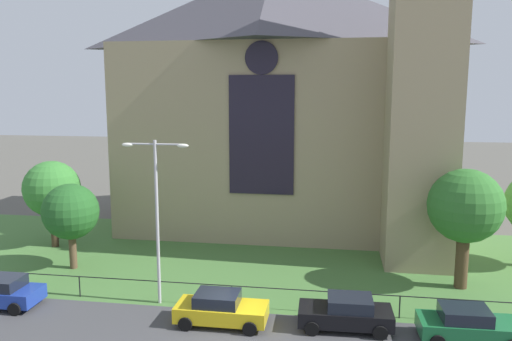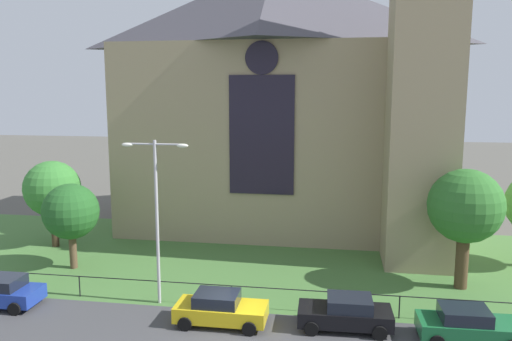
{
  "view_description": "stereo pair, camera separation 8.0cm",
  "coord_description": "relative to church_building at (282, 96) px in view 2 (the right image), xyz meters",
  "views": [
    {
      "loc": [
        4.32,
        -20.9,
        10.7
      ],
      "look_at": [
        -0.24,
        8.0,
        6.05
      ],
      "focal_mm": 35.5,
      "sensor_mm": 36.0,
      "label": 1
    },
    {
      "loc": [
        4.4,
        -20.89,
        10.7
      ],
      "look_at": [
        -0.24,
        8.0,
        6.05
      ],
      "focal_mm": 35.5,
      "sensor_mm": 36.0,
      "label": 2
    }
  ],
  "objects": [
    {
      "name": "tree_left_far",
      "position": [
        -14.86,
        -7.74,
        -6.22
      ],
      "size": [
        3.8,
        3.8,
        5.98
      ],
      "color": "#423021",
      "rests_on": "ground"
    },
    {
      "name": "tree_left_near",
      "position": [
        -11.4,
        -11.58,
        -6.77
      ],
      "size": [
        3.34,
        3.34,
        5.21
      ],
      "color": "brown",
      "rests_on": "ground"
    },
    {
      "name": "iron_railing",
      "position": [
        -0.77,
        -15.54,
        -9.29
      ],
      "size": [
        32.53,
        0.07,
        1.13
      ],
      "color": "black",
      "rests_on": "ground"
    },
    {
      "name": "grass_verge",
      "position": [
        -0.18,
        -10.04,
        -10.27
      ],
      "size": [
        120.0,
        20.0,
        0.01
      ],
      "primitive_type": "cube",
      "color": "#477538",
      "rests_on": "ground"
    },
    {
      "name": "streetlamp_near",
      "position": [
        -4.49,
        -15.64,
        -4.99
      ],
      "size": [
        3.37,
        0.26,
        8.32
      ],
      "color": "#B2B2B7",
      "rests_on": "ground"
    },
    {
      "name": "ground",
      "position": [
        -0.18,
        -8.04,
        -10.27
      ],
      "size": [
        160.0,
        160.0,
        0.0
      ],
      "primitive_type": "plane",
      "color": "#56544C"
    },
    {
      "name": "tree_right_near",
      "position": [
        11.1,
        -11.12,
        -5.74
      ],
      "size": [
        3.98,
        3.98,
        6.59
      ],
      "color": "#4C3823",
      "rests_on": "ground"
    },
    {
      "name": "church_building",
      "position": [
        0.0,
        0.0,
        0.0
      ],
      "size": [
        23.2,
        16.2,
        26.0
      ],
      "color": "tan",
      "rests_on": "ground"
    },
    {
      "name": "parked_car_green",
      "position": [
        9.95,
        -17.39,
        -9.53
      ],
      "size": [
        4.25,
        2.12,
        1.51
      ],
      "rotation": [
        0.0,
        0.0,
        0.03
      ],
      "color": "#196033",
      "rests_on": "ground"
    },
    {
      "name": "parked_car_black",
      "position": [
        4.82,
        -17.0,
        -9.53
      ],
      "size": [
        4.24,
        2.11,
        1.51
      ],
      "rotation": [
        0.0,
        0.0,
        3.17
      ],
      "color": "black",
      "rests_on": "ground"
    },
    {
      "name": "parked_car_yellow",
      "position": [
        -0.89,
        -17.46,
        -9.53
      ],
      "size": [
        4.21,
        2.03,
        1.51
      ],
      "rotation": [
        0.0,
        0.0,
        -0.0
      ],
      "color": "gold",
      "rests_on": "ground"
    }
  ]
}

